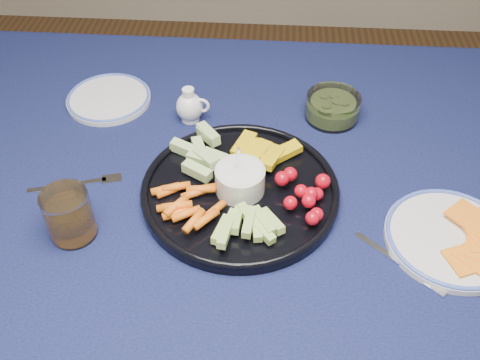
# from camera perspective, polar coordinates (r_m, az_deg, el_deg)

# --- Properties ---
(dining_table) EXTENTS (1.67, 1.07, 0.75)m
(dining_table) POSITION_cam_1_polar(r_m,az_deg,el_deg) (1.05, 3.66, -4.44)
(dining_table) COLOR #4D2F19
(dining_table) RESTS_ON ground
(crudite_platter) EXTENTS (0.36, 0.36, 0.11)m
(crudite_platter) POSITION_cam_1_polar(r_m,az_deg,el_deg) (0.96, -0.13, -0.74)
(crudite_platter) COLOR black
(crudite_platter) RESTS_ON dining_table
(creamer_pitcher) EXTENTS (0.07, 0.06, 0.08)m
(creamer_pitcher) POSITION_cam_1_polar(r_m,az_deg,el_deg) (1.12, -5.37, 7.79)
(creamer_pitcher) COLOR white
(creamer_pitcher) RESTS_ON dining_table
(pickle_bowl) EXTENTS (0.11, 0.11, 0.05)m
(pickle_bowl) POSITION_cam_1_polar(r_m,az_deg,el_deg) (1.15, 9.83, 7.56)
(pickle_bowl) COLOR silver
(pickle_bowl) RESTS_ON dining_table
(cheese_plate) EXTENTS (0.22, 0.22, 0.03)m
(cheese_plate) POSITION_cam_1_polar(r_m,az_deg,el_deg) (0.96, 21.62, -5.62)
(cheese_plate) COLOR silver
(cheese_plate) RESTS_ON dining_table
(juice_tumbler) EXTENTS (0.08, 0.08, 0.09)m
(juice_tumbler) POSITION_cam_1_polar(r_m,az_deg,el_deg) (0.93, -17.70, -3.82)
(juice_tumbler) COLOR silver
(juice_tumbler) RESTS_ON dining_table
(fork_left) EXTENTS (0.17, 0.06, 0.00)m
(fork_left) POSITION_cam_1_polar(r_m,az_deg,el_deg) (1.03, -16.38, -0.34)
(fork_left) COLOR silver
(fork_left) RESTS_ON dining_table
(fork_right) EXTENTS (0.14, 0.12, 0.00)m
(fork_right) POSITION_cam_1_polar(r_m,az_deg,el_deg) (0.91, 17.41, -8.90)
(fork_right) COLOR silver
(fork_right) RESTS_ON dining_table
(side_plate_extra) EXTENTS (0.18, 0.18, 0.02)m
(side_plate_extra) POSITION_cam_1_polar(r_m,az_deg,el_deg) (1.22, -13.82, 8.47)
(side_plate_extra) COLOR silver
(side_plate_extra) RESTS_ON dining_table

